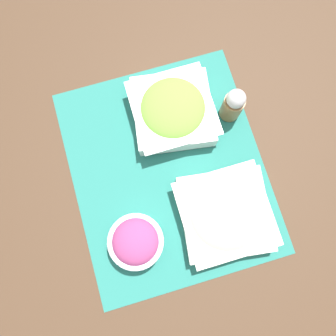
% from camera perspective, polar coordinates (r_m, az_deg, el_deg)
% --- Properties ---
extents(ground_plane, '(3.00, 3.00, 0.00)m').
position_cam_1_polar(ground_plane, '(0.75, 0.00, -0.50)').
color(ground_plane, '#422D1E').
extents(placemat, '(0.51, 0.43, 0.00)m').
position_cam_1_polar(placemat, '(0.75, 0.00, -0.47)').
color(placemat, '#236B60').
rests_on(placemat, ground_plane).
extents(onion_bowl, '(0.12, 0.12, 0.07)m').
position_cam_1_polar(onion_bowl, '(0.70, -5.59, -12.61)').
color(onion_bowl, silver).
rests_on(onion_bowl, placemat).
extents(cucumber_bowl, '(0.21, 0.21, 0.05)m').
position_cam_1_polar(cucumber_bowl, '(0.72, 9.92, -7.88)').
color(cucumber_bowl, silver).
rests_on(cucumber_bowl, placemat).
extents(lettuce_bowl, '(0.20, 0.20, 0.07)m').
position_cam_1_polar(lettuce_bowl, '(0.75, 0.85, 10.00)').
color(lettuce_bowl, white).
rests_on(lettuce_bowl, placemat).
extents(pepper_shaker, '(0.05, 0.05, 0.10)m').
position_cam_1_polar(pepper_shaker, '(0.75, 11.30, 10.79)').
color(pepper_shaker, olive).
rests_on(pepper_shaker, placemat).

